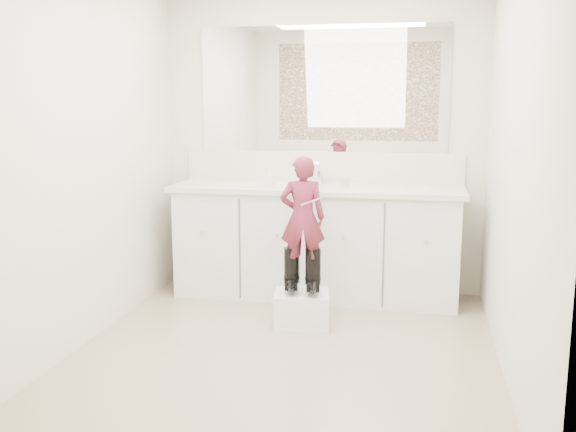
# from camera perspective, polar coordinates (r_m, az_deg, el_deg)

# --- Properties ---
(floor) EXTENTS (3.00, 3.00, 0.00)m
(floor) POSITION_cam_1_polar(r_m,az_deg,el_deg) (4.08, -0.33, -12.11)
(floor) COLOR #856C57
(floor) RESTS_ON ground
(wall_back) EXTENTS (2.60, 0.00, 2.60)m
(wall_back) POSITION_cam_1_polar(r_m,az_deg,el_deg) (5.26, 3.03, 6.40)
(wall_back) COLOR beige
(wall_back) RESTS_ON floor
(wall_front) EXTENTS (2.60, 0.00, 2.60)m
(wall_front) POSITION_cam_1_polar(r_m,az_deg,el_deg) (2.36, -7.89, 1.52)
(wall_front) COLOR beige
(wall_front) RESTS_ON floor
(wall_left) EXTENTS (0.00, 3.00, 3.00)m
(wall_left) POSITION_cam_1_polar(r_m,az_deg,el_deg) (4.25, -17.82, 5.00)
(wall_left) COLOR beige
(wall_left) RESTS_ON floor
(wall_right) EXTENTS (0.00, 3.00, 3.00)m
(wall_right) POSITION_cam_1_polar(r_m,az_deg,el_deg) (3.75, 19.54, 4.25)
(wall_right) COLOR beige
(wall_right) RESTS_ON floor
(vanity_cabinet) EXTENTS (2.20, 0.55, 0.85)m
(vanity_cabinet) POSITION_cam_1_polar(r_m,az_deg,el_deg) (5.11, 2.49, -2.52)
(vanity_cabinet) COLOR silver
(vanity_cabinet) RESTS_ON floor
(countertop) EXTENTS (2.28, 0.58, 0.04)m
(countertop) POSITION_cam_1_polar(r_m,az_deg,el_deg) (5.01, 2.50, 2.41)
(countertop) COLOR beige
(countertop) RESTS_ON vanity_cabinet
(backsplash) EXTENTS (2.28, 0.03, 0.25)m
(backsplash) POSITION_cam_1_polar(r_m,az_deg,el_deg) (5.27, 2.99, 4.38)
(backsplash) COLOR beige
(backsplash) RESTS_ON countertop
(mirror) EXTENTS (2.00, 0.02, 1.00)m
(mirror) POSITION_cam_1_polar(r_m,az_deg,el_deg) (5.24, 3.06, 11.19)
(mirror) COLOR white
(mirror) RESTS_ON wall_back
(dot_panel) EXTENTS (2.00, 0.01, 1.20)m
(dot_panel) POSITION_cam_1_polar(r_m,az_deg,el_deg) (2.34, -8.08, 12.51)
(dot_panel) COLOR #472819
(dot_panel) RESTS_ON wall_front
(faucet) EXTENTS (0.08, 0.08, 0.10)m
(faucet) POSITION_cam_1_polar(r_m,az_deg,el_deg) (5.17, 2.80, 3.43)
(faucet) COLOR silver
(faucet) RESTS_ON countertop
(cup) EXTENTS (0.10, 0.10, 0.08)m
(cup) POSITION_cam_1_polar(r_m,az_deg,el_deg) (5.00, 5.02, 3.06)
(cup) COLOR beige
(cup) RESTS_ON countertop
(soap_bottle) EXTENTS (0.10, 0.10, 0.17)m
(soap_bottle) POSITION_cam_1_polar(r_m,az_deg,el_deg) (5.05, -1.69, 3.65)
(soap_bottle) COLOR beige
(soap_bottle) RESTS_ON countertop
(step_stool) EXTENTS (0.42, 0.37, 0.24)m
(step_stool) POSITION_cam_1_polar(r_m,az_deg,el_deg) (4.52, 1.22, -8.26)
(step_stool) COLOR white
(step_stool) RESTS_ON floor
(boot_left) EXTENTS (0.15, 0.22, 0.31)m
(boot_left) POSITION_cam_1_polar(r_m,az_deg,el_deg) (4.47, 0.33, -4.77)
(boot_left) COLOR black
(boot_left) RESTS_ON step_stool
(boot_right) EXTENTS (0.15, 0.22, 0.31)m
(boot_right) POSITION_cam_1_polar(r_m,az_deg,el_deg) (4.44, 2.24, -4.87)
(boot_right) COLOR black
(boot_right) RESTS_ON step_stool
(toddler) EXTENTS (0.34, 0.25, 0.85)m
(toddler) POSITION_cam_1_polar(r_m,az_deg,el_deg) (4.37, 1.30, -0.16)
(toddler) COLOR #AE3552
(toddler) RESTS_ON step_stool
(toothbrush) EXTENTS (0.14, 0.03, 0.06)m
(toothbrush) POSITION_cam_1_polar(r_m,az_deg,el_deg) (4.26, 2.04, 1.28)
(toothbrush) COLOR #F25EB8
(toothbrush) RESTS_ON toddler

